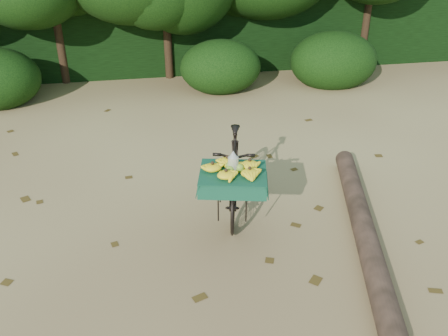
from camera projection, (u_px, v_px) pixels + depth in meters
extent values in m
plane|color=tan|center=(166.00, 205.00, 6.20)|extent=(80.00, 80.00, 0.00)
imported|color=black|center=(234.00, 173.00, 5.90)|extent=(0.86, 1.76, 1.02)
cube|color=black|center=(233.00, 174.00, 5.22)|extent=(0.46, 0.52, 0.03)
cube|color=#154E37|center=(233.00, 172.00, 5.21)|extent=(0.86, 0.76, 0.01)
ellipsoid|color=#7DA427|center=(240.00, 168.00, 5.19)|extent=(0.10, 0.08, 0.11)
ellipsoid|color=#7DA427|center=(230.00, 166.00, 5.24)|extent=(0.10, 0.08, 0.11)
ellipsoid|color=#7DA427|center=(230.00, 170.00, 5.14)|extent=(0.10, 0.08, 0.11)
cylinder|color=#EAE5C6|center=(233.00, 164.00, 5.17)|extent=(0.12, 0.12, 0.15)
cylinder|color=brown|center=(363.00, 228.00, 5.53)|extent=(1.23, 3.48, 0.26)
cube|color=black|center=(143.00, 30.00, 11.21)|extent=(26.00, 1.80, 1.80)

